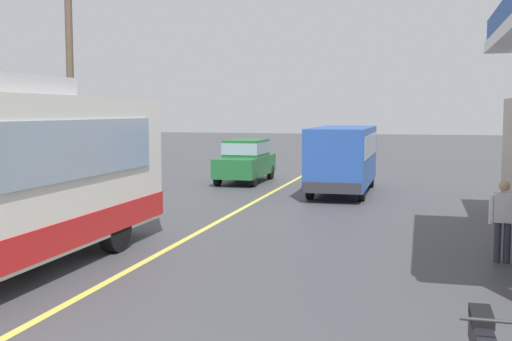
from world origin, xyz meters
TOP-DOWN VIEW (x-y plane):
  - ground at (0.00, 20.00)m, footprint 120.00×120.00m
  - lane_divider_stripe at (0.00, 15.00)m, footprint 0.16×50.00m
  - minibus_opposing_lane at (2.57, 18.64)m, footprint 2.04×6.13m
  - pedestrian_by_shop at (6.98, 8.58)m, footprint 0.55×0.22m
  - car_trailing_behind_bus at (-1.87, 21.16)m, footprint 1.70×4.20m
  - utility_pole_roadside at (-5.99, 14.20)m, footprint 1.80×0.24m

SIDE VIEW (x-z plane):
  - ground at x=0.00m, z-range 0.00..0.00m
  - lane_divider_stripe at x=0.00m, z-range 0.00..0.01m
  - pedestrian_by_shop at x=6.98m, z-range 0.10..1.76m
  - car_trailing_behind_bus at x=-1.87m, z-range 0.10..1.92m
  - minibus_opposing_lane at x=2.57m, z-range 0.25..2.69m
  - utility_pole_roadside at x=-5.99m, z-range 0.18..8.55m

